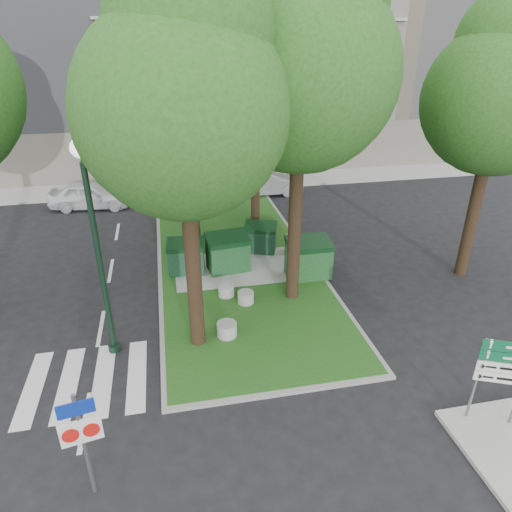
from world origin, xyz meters
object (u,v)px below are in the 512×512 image
object	(u,v)px
dumpster_a	(186,257)
bollard_mid	(226,290)
dumpster_c	(260,238)
street_lamp	(94,228)
car_silver	(264,183)
traffic_sign_pole	(81,432)
tree_median_far	(257,37)
bollard_right	(246,297)
dumpster_b	(228,253)
tree_median_near_right	(304,54)
dumpster_d	(308,258)
tree_median_mid	(188,79)
litter_bin	(290,244)
tree_median_near_left	(185,90)
directional_sign	(503,369)
car_white	(90,195)
bollard_left	(227,329)
tree_street_right	(503,85)

from	to	relation	value
dumpster_a	bollard_mid	size ratio (longest dim) A/B	2.68
dumpster_c	bollard_mid	bearing A→B (deg)	-100.33
street_lamp	car_silver	size ratio (longest dim) A/B	1.44
bollard_mid	traffic_sign_pole	bearing A→B (deg)	-118.33
tree_median_far	bollard_right	bearing A→B (deg)	-104.46
tree_median_far	dumpster_b	xyz separation A→B (m)	(-2.21, -5.09, -7.49)
tree_median_near_right	bollard_right	xyz separation A→B (m)	(-1.78, -0.16, -7.67)
tree_median_far	dumpster_d	size ratio (longest dim) A/B	7.22
tree_median_mid	dumpster_b	xyz separation A→B (m)	(0.99, -2.09, -6.15)
tree_median_mid	dumpster_d	xyz separation A→B (m)	(3.91, -3.22, -6.12)
dumpster_a	dumpster_c	world-z (taller)	dumpster_a
dumpster_b	bollard_right	world-z (taller)	dumpster_b
dumpster_d	street_lamp	size ratio (longest dim) A/B	0.26
tree_median_far	litter_bin	bearing A→B (deg)	-82.09
tree_median_near_left	dumpster_b	distance (m)	7.99
dumpster_d	directional_sign	xyz separation A→B (m)	(2.10, -7.84, 0.80)
dumpster_b	tree_median_near_right	bearing A→B (deg)	-57.59
bollard_mid	street_lamp	bearing A→B (deg)	-148.36
dumpster_d	bollard_right	bearing A→B (deg)	-151.90
tree_median_mid	tree_median_near_left	bearing A→B (deg)	-94.40
dumpster_a	car_white	bearing A→B (deg)	124.12
street_lamp	dumpster_d	bearing A→B (deg)	24.12
dumpster_a	dumpster_c	bearing A→B (deg)	27.91
tree_median_near_right	litter_bin	distance (m)	8.24
traffic_sign_pole	car_white	distance (m)	17.81
car_silver	tree_median_far	bearing A→B (deg)	162.77
dumpster_c	directional_sign	distance (m)	10.96
dumpster_b	traffic_sign_pole	xyz separation A→B (m)	(-4.13, -8.97, 0.85)
car_white	tree_median_near_left	bearing A→B (deg)	-154.39
tree_median_near_left	car_white	xyz separation A→B (m)	(-4.63, 13.11, -6.60)
directional_sign	dumpster_c	bearing A→B (deg)	131.58
bollard_left	car_white	xyz separation A→B (m)	(-5.44, 13.04, 0.37)
street_lamp	dumpster_a	bearing A→B (deg)	60.68
dumpster_a	bollard_left	xyz separation A→B (m)	(0.92, -4.46, -0.41)
tree_street_right	car_white	xyz separation A→B (m)	(-15.13, 10.61, -6.27)
dumpster_b	litter_bin	xyz separation A→B (m)	(2.78, 0.97, -0.32)
traffic_sign_pole	tree_street_right	bearing A→B (deg)	18.04
dumpster_a	dumpster_d	xyz separation A→B (m)	(4.52, -1.25, 0.10)
bollard_right	bollard_mid	world-z (taller)	bollard_mid
litter_bin	street_lamp	bearing A→B (deg)	-142.66
tree_median_near_right	dumpster_a	xyz separation A→B (m)	(-3.61, 2.54, -7.24)
tree_median_near_left	dumpster_c	world-z (taller)	tree_median_near_left
dumpster_a	street_lamp	xyz separation A→B (m)	(-2.46, -4.38, 3.21)
tree_median_near_left	bollard_left	bearing A→B (deg)	5.17
street_lamp	car_white	xyz separation A→B (m)	(-2.07, 12.95, -3.25)
tree_median_near_left	dumpster_a	world-z (taller)	tree_median_near_left
tree_median_near_right	dumpster_b	xyz separation A→B (m)	(-2.01, 2.41, -7.15)
dumpster_d	tree_median_far	bearing A→B (deg)	96.32
litter_bin	traffic_sign_pole	world-z (taller)	traffic_sign_pole
litter_bin	street_lamp	world-z (taller)	street_lamp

